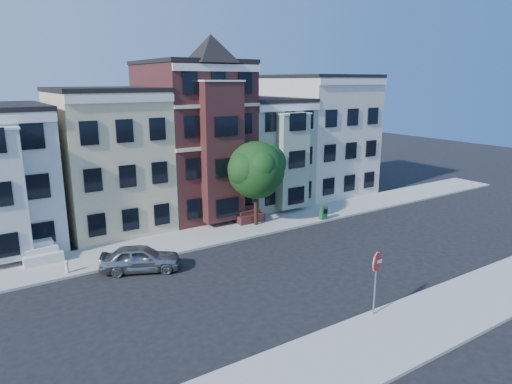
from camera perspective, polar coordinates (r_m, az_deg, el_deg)
ground at (r=27.49m, az=5.93°, el=-9.39°), size 120.00×120.00×0.00m
far_sidewalk at (r=33.60m, az=-2.74°, el=-4.81°), size 60.00×4.00×0.15m
near_sidewalk at (r=22.51m, az=19.38°, el=-15.47°), size 60.00×4.00×0.15m
house_yellow at (r=35.63m, az=-18.06°, el=3.77°), size 7.00×9.00×10.00m
house_brown at (r=37.90m, az=-7.90°, el=6.41°), size 7.00×9.00×12.00m
house_green at (r=41.29m, az=0.35°, el=5.04°), size 6.00×9.00×9.00m
house_cream at (r=45.38m, az=7.78°, el=6.99°), size 8.00×9.00×11.00m
street_tree at (r=33.67m, az=0.00°, el=2.27°), size 8.39×8.39×7.82m
parked_car at (r=27.46m, az=-14.24°, el=-8.03°), size 4.90×3.55×1.55m
newspaper_box at (r=36.16m, az=8.44°, el=-2.57°), size 0.55×0.51×1.08m
fire_hydrant at (r=28.30m, az=-22.56°, el=-8.74°), size 0.23×0.23×0.60m
stop_sign at (r=21.99m, az=14.69°, el=-10.53°), size 0.96×0.15×3.50m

